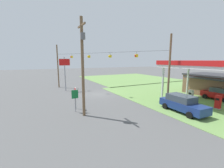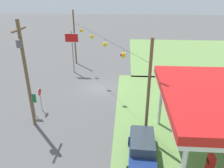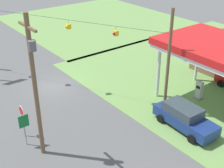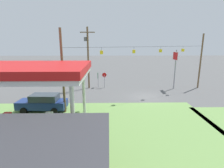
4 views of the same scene
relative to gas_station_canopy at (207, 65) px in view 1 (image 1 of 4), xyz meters
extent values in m
plane|color=#565656|center=(-11.47, -9.01, -4.95)|extent=(160.00, 160.00, 0.00)
cube|color=#6B934C|center=(-27.47, 6.99, -4.93)|extent=(24.00, 24.00, 0.04)
cube|color=silver|center=(0.00, 0.00, -0.21)|extent=(9.54, 6.41, 0.35)
cube|color=red|center=(0.00, 0.00, 0.24)|extent=(9.74, 6.61, 0.55)
cylinder|color=silver|center=(-4.17, -2.61, -2.67)|extent=(0.28, 0.28, 4.56)
cylinder|color=silver|center=(-4.17, 2.61, -2.67)|extent=(0.28, 0.28, 4.56)
cube|color=gray|center=(-1.68, 0.00, -4.89)|extent=(0.71, 0.56, 0.12)
cube|color=silver|center=(-1.68, 0.00, -4.08)|extent=(0.55, 0.40, 1.49)
cube|color=black|center=(-1.68, -0.22, -3.78)|extent=(0.39, 0.03, 0.24)
cube|color=gray|center=(1.68, 0.00, -4.89)|extent=(0.71, 0.56, 0.12)
cube|color=red|center=(1.68, 0.00, -4.08)|extent=(0.55, 0.40, 1.49)
cube|color=black|center=(1.68, -0.22, -3.78)|extent=(0.39, 0.03, 0.24)
cube|color=navy|center=(0.56, -4.43, -4.21)|extent=(5.13, 2.06, 0.80)
cube|color=#333D47|center=(0.25, -4.42, -3.47)|extent=(2.85, 1.82, 0.68)
cylinder|color=black|center=(2.16, -3.55, -4.61)|extent=(0.69, 0.25, 0.68)
cylinder|color=black|center=(2.08, -5.44, -4.61)|extent=(0.69, 0.25, 0.68)
cylinder|color=black|center=(-0.97, -3.42, -4.61)|extent=(0.69, 0.25, 0.68)
cylinder|color=black|center=(-1.05, -5.31, -4.61)|extent=(0.69, 0.25, 0.68)
cube|color=#AD1414|center=(-0.61, 4.43, -4.21)|extent=(4.16, 2.15, 0.79)
cube|color=#333D47|center=(-0.37, 4.45, -3.51)|extent=(2.34, 1.86, 0.60)
cylinder|color=black|center=(-1.79, 3.40, -4.61)|extent=(0.69, 0.27, 0.68)
cylinder|color=black|center=(-1.93, 5.28, -4.61)|extent=(0.69, 0.27, 0.68)
cylinder|color=#99999E|center=(-5.82, -14.28, -3.90)|extent=(0.08, 0.08, 2.10)
cylinder|color=white|center=(-5.82, -14.28, -2.85)|extent=(0.80, 0.03, 0.80)
cylinder|color=red|center=(-5.82, -14.28, -2.85)|extent=(0.70, 0.03, 0.70)
cylinder|color=gray|center=(-16.83, -13.42, -1.91)|extent=(0.18, 0.18, 6.08)
cube|color=white|center=(-16.73, -13.42, 0.20)|extent=(0.06, 1.94, 1.25)
cube|color=red|center=(-16.73, -13.42, 0.20)|extent=(0.07, 1.82, 1.13)
cylinder|color=gray|center=(-4.80, -14.59, -3.75)|extent=(0.07, 0.07, 2.40)
cube|color=#146B33|center=(-4.75, -14.59, -3.00)|extent=(0.04, 0.70, 0.90)
cylinder|color=brown|center=(-3.35, -14.06, -0.22)|extent=(0.28, 0.28, 9.46)
cube|color=brown|center=(-3.35, -14.06, 3.71)|extent=(2.20, 0.14, 0.14)
cylinder|color=#59595B|center=(-3.00, -14.06, 2.71)|extent=(0.44, 0.44, 0.60)
cylinder|color=brown|center=(-21.00, -14.01, -0.70)|extent=(0.24, 0.24, 8.50)
cylinder|color=brown|center=(-1.94, -4.01, -0.70)|extent=(0.24, 0.24, 8.50)
cylinder|color=black|center=(-11.47, -9.01, 1.68)|extent=(19.08, 10.02, 0.02)
cylinder|color=black|center=(-17.19, -12.01, 1.51)|extent=(0.02, 0.02, 0.35)
cube|color=yellow|center=(-17.19, -12.01, 1.13)|extent=(0.32, 0.32, 0.40)
sphere|color=red|center=(-17.19, -12.18, 1.13)|extent=(0.28, 0.28, 0.28)
cylinder|color=black|center=(-13.38, -10.01, 1.51)|extent=(0.02, 0.02, 0.35)
cube|color=yellow|center=(-13.38, -10.01, 1.13)|extent=(0.32, 0.32, 0.40)
sphere|color=yellow|center=(-13.38, -10.18, 1.13)|extent=(0.28, 0.28, 0.28)
cylinder|color=black|center=(-9.56, -8.01, 1.51)|extent=(0.02, 0.02, 0.35)
cube|color=yellow|center=(-9.56, -8.01, 1.13)|extent=(0.32, 0.32, 0.40)
sphere|color=yellow|center=(-9.56, -8.18, 1.13)|extent=(0.28, 0.28, 0.28)
cylinder|color=black|center=(-5.75, -6.01, 1.51)|extent=(0.02, 0.02, 0.35)
cube|color=yellow|center=(-5.75, -6.01, 1.13)|extent=(0.32, 0.32, 0.40)
sphere|color=red|center=(-5.75, -6.18, 1.13)|extent=(0.28, 0.28, 0.28)
camera|label=1|loc=(10.73, -18.15, 0.56)|focal=24.00mm
camera|label=2|loc=(13.11, -5.78, 6.74)|focal=35.00mm
camera|label=3|loc=(12.53, -20.47, 8.68)|focal=50.00mm
camera|label=4|loc=(-6.53, 13.28, 2.12)|focal=28.00mm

